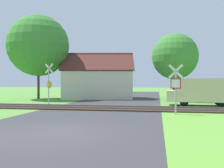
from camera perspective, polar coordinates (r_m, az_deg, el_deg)
The scene contains 9 objects.
ground_plane at distance 9.91m, azimuth -13.31°, elevation -10.87°, with size 160.00×160.00×0.00m, color #5B933D.
road_asphalt at distance 11.74m, azimuth -9.32°, elevation -9.07°, with size 8.29×80.00×0.01m, color #38383A.
rail_track at distance 18.05m, azimuth -2.15°, elevation -5.56°, with size 60.00×2.60×0.22m.
stop_sign_near at distance 15.41m, azimuth 14.36°, elevation -0.39°, with size 0.88×0.16×3.03m.
crossing_sign_far at distance 22.16m, azimuth -14.24°, elevation 0.49°, with size 0.85×0.28×3.56m.
house at distance 29.88m, azimuth -3.15°, elevation 0.23°, with size 9.13×7.04×5.45m.
tree_left at distance 30.37m, azimuth -16.48°, elevation 8.41°, with size 7.07×7.07×9.71m.
tree_right at distance 27.15m, azimuth 14.18°, elevation 6.12°, with size 4.82×4.82×7.07m.
mail_truck at distance 21.79m, azimuth 19.34°, elevation -1.44°, with size 4.99×2.11×2.24m.
Camera 1 is at (3.92, -8.89, 1.94)m, focal length 40.00 mm.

